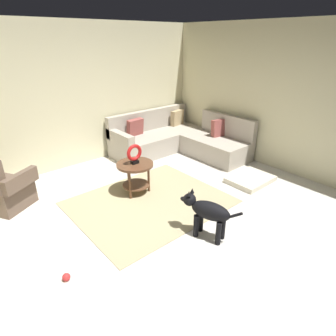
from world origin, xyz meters
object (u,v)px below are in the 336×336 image
Objects in this scene: sectional_couch at (179,140)px; dog at (207,212)px; armchair at (2,189)px; torus_sculpture at (134,154)px; dog_toy_ball at (66,277)px; side_table at (135,170)px; dog_bed_mat at (250,179)px.

dog is at bearing -125.96° from sectional_couch.
sectional_couch is 3.61m from armchair.
torus_sculpture is 3.76× the size of dog_toy_ball.
sectional_couch is 2.73× the size of dog.
torus_sculpture is 0.40× the size of dog.
side_table reaches higher than dog_toy_ball.
torus_sculpture is at bearing 32.31° from armchair.
armchair is (-3.61, 0.00, 0.03)m from sectional_couch.
torus_sculpture is at bearing 73.81° from dog.
dog is at bearing -88.96° from torus_sculpture.
side_table is at bearing -153.33° from sectional_couch.
dog_toy_ball is at bearing -147.08° from side_table.
dog_bed_mat is at bearing 31.13° from armchair.
dog reaches higher than dog_toy_ball.
torus_sculpture is 0.41× the size of dog_bed_mat.
sectional_couch is 4.04m from dog_toy_ball.
sectional_couch is 3.05m from dog.
dog_bed_mat is 9.23× the size of dog_toy_ball.
torus_sculpture is (0.00, -0.00, 0.29)m from side_table.
torus_sculpture is at bearing 32.92° from dog_toy_ball.
side_table reaches higher than dog_bed_mat.
dog_bed_mat is (3.59, -1.94, -0.28)m from armchair.
dog_bed_mat is 3.49m from dog_toy_ball.
sectional_couch is 2.81× the size of dog_bed_mat.
sectional_couch is at bearing 26.67° from side_table.
side_table is at bearing 150.52° from dog_bed_mat.
armchair is 1.66× the size of side_table.
armchair reaches higher than torus_sculpture.
torus_sculpture is at bearing -82.87° from side_table.
armchair is at bearing 109.07° from dog.
armchair is at bearing 179.93° from sectional_couch.
armchair is 2.05m from torus_sculpture.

